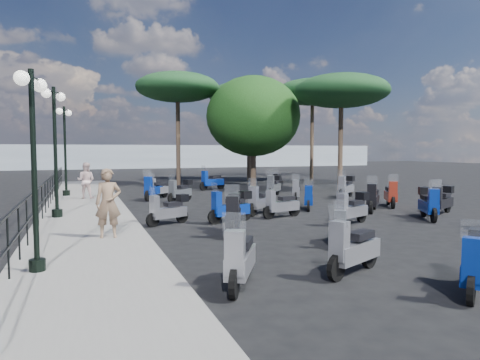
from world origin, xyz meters
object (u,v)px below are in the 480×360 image
object	(u,v)px
scooter_3	(231,207)
scooter_15	(281,205)
lamp_post_2	(65,145)
scooter_4	(153,189)
lamp_post_0	(34,157)
scooter_9	(259,202)
scooter_8	(233,215)
scooter_14	(373,199)
scooter_20	(442,201)
woman	(108,203)
scooter_13	(352,209)
scooter_7	(340,229)
scooter_25	(429,204)
lamp_post_1	(55,143)
scooter_23	(278,183)
pine_0	(249,96)
scooter_10	(180,191)
scooter_0	(353,250)
scooter_27	(391,195)
pine_2	(178,88)
scooter_1	(240,260)
scooter_16	(296,191)
broadleaf_tree	(253,116)
scooter_22	(346,187)
pedestrian_far	(86,181)
scooter_11	(212,181)
pine_3	(341,91)
scooter_5	(157,190)
scooter_21	(309,198)
scooter_2	(168,210)
scooter_17	(274,186)
scooter_6	(475,265)
pine_1	(312,92)

from	to	relation	value
scooter_3	scooter_15	bearing A→B (deg)	-96.83
lamp_post_2	scooter_4	size ratio (longest dim) A/B	2.68
lamp_post_0	scooter_4	bearing A→B (deg)	86.57
scooter_9	scooter_8	bearing A→B (deg)	104.57
scooter_14	scooter_20	distance (m)	2.42
woman	scooter_15	xyz separation A→B (m)	(5.84, 2.15, -0.58)
lamp_post_2	scooter_13	bearing A→B (deg)	-28.91
scooter_7	scooter_20	bearing A→B (deg)	-122.09
scooter_15	scooter_25	xyz separation A→B (m)	(4.49, -2.09, 0.08)
scooter_25	lamp_post_1	bearing A→B (deg)	11.04
scooter_8	scooter_23	size ratio (longest dim) A/B	1.34
scooter_15	pine_0	xyz separation A→B (m)	(5.79, 17.62, 6.07)
lamp_post_2	scooter_10	world-z (taller)	lamp_post_2
scooter_0	scooter_9	world-z (taller)	scooter_0
lamp_post_0	scooter_27	xyz separation A→B (m)	(12.73, 5.79, -1.73)
scooter_7	woman	bearing A→B (deg)	9.84
pine_2	scooter_1	bearing A→B (deg)	-99.56
lamp_post_1	scooter_0	xyz separation A→B (m)	(5.51, -8.47, -2.08)
lamp_post_1	scooter_16	bearing A→B (deg)	37.72
broadleaf_tree	scooter_9	bearing A→B (deg)	-111.18
scooter_22	scooter_27	world-z (taller)	scooter_27
pedestrian_far	scooter_4	xyz separation A→B (m)	(2.95, -0.35, -0.47)
lamp_post_1	scooter_11	world-z (taller)	lamp_post_1
scooter_3	scooter_16	bearing A→B (deg)	-61.80
pedestrian_far	scooter_4	world-z (taller)	pedestrian_far
lamp_post_1	pine_3	size ratio (longest dim) A/B	0.63
scooter_5	scooter_9	xyz separation A→B (m)	(2.63, -6.32, 0.02)
scooter_20	scooter_21	distance (m)	4.84
scooter_3	scooter_20	distance (m)	7.89
scooter_21	scooter_23	distance (m)	8.16
scooter_25	pine_2	bearing A→B (deg)	-44.35
lamp_post_2	scooter_22	bearing A→B (deg)	3.87
scooter_13	scooter_14	bearing A→B (deg)	-71.39
pedestrian_far	scooter_9	distance (m)	8.60
lamp_post_2	scooter_5	xyz separation A→B (m)	(4.11, -1.66, -2.14)
lamp_post_1	scooter_2	bearing A→B (deg)	-6.00
scooter_13	scooter_15	bearing A→B (deg)	15.37
scooter_13	scooter_17	bearing A→B (deg)	-30.25
scooter_0	scooter_1	xyz separation A→B (m)	(-2.25, 0.03, 0.00)
woman	scooter_17	world-z (taller)	woman
pine_3	scooter_20	bearing A→B (deg)	-100.55
scooter_20	scooter_5	bearing A→B (deg)	20.46
woman	scooter_6	distance (m)	8.09
scooter_21	scooter_20	bearing A→B (deg)	174.93
scooter_2	scooter_6	distance (m)	8.86
woman	scooter_14	distance (m)	9.97
scooter_7	scooter_27	bearing A→B (deg)	-105.89
scooter_16	pine_3	size ratio (longest dim) A/B	0.22
scooter_7	pine_1	world-z (taller)	pine_1
scooter_10	pine_0	world-z (taller)	pine_0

